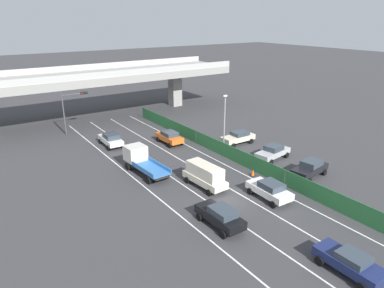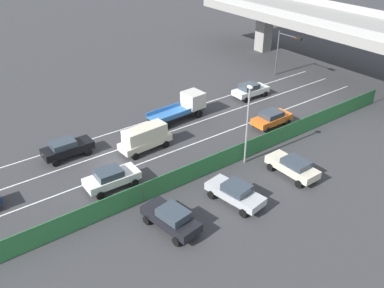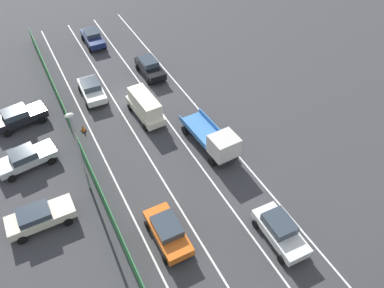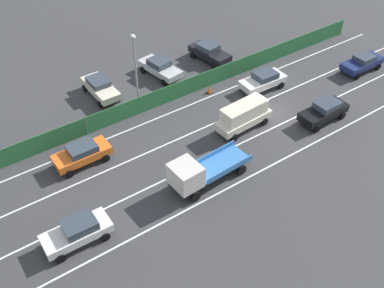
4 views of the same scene
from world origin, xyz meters
name	(u,v)px [view 3 (image 3 of 4)]	position (x,y,z in m)	size (l,w,h in m)	color
ground_plane	(133,99)	(0.00, 0.00, 0.00)	(300.00, 300.00, 0.00)	#38383A
lane_line_left_edge	(210,123)	(-4.92, 6.48, 0.00)	(0.14, 48.97, 0.01)	silver
lane_line_mid_left	(177,134)	(-1.64, 6.48, 0.00)	(0.14, 48.97, 0.01)	silver
lane_line_mid_right	(142,146)	(1.64, 6.48, 0.00)	(0.14, 48.97, 0.01)	silver
lane_line_right_edge	(104,159)	(4.92, 6.48, 0.00)	(0.14, 48.97, 0.01)	silver
green_fence	(85,157)	(6.35, 6.48, 0.84)	(0.10, 45.07, 1.67)	#2D753D
car_taxi_orange	(168,231)	(3.45, 15.66, 0.90)	(2.01, 4.26, 1.61)	orange
car_van_cream	(145,106)	(-0.14, 3.11, 1.29)	(2.15, 4.97, 2.29)	beige
car_sedan_navy	(93,37)	(0.19, -11.90, 0.87)	(1.97, 4.39, 1.56)	navy
car_hatchback_white	(92,89)	(3.24, -2.04, 0.91)	(2.17, 4.36, 1.65)	silver
car_sedan_white	(280,230)	(-3.12, 18.98, 0.92)	(2.11, 4.38, 1.68)	white
car_sedan_black	(150,67)	(-3.16, -3.06, 0.93)	(1.96, 4.42, 1.68)	black
flatbed_truck_blue	(216,142)	(-3.45, 10.04, 1.28)	(2.60, 6.37, 2.48)	black
parked_sedan_dark	(19,116)	(10.08, -1.00, 0.93)	(4.64, 2.54, 1.70)	black
parked_wagon_silver	(26,158)	(10.49, 4.47, 0.89)	(4.78, 2.58, 1.62)	#B2B5B7
parked_sedan_cream	(39,216)	(10.66, 10.61, 0.89)	(4.49, 2.04, 1.58)	beige
street_lamp	(78,146)	(6.84, 8.86, 4.32)	(0.60, 0.36, 7.12)	gray
traffic_cone	(83,128)	(5.45, 2.39, 0.33)	(0.47, 0.47, 0.71)	orange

